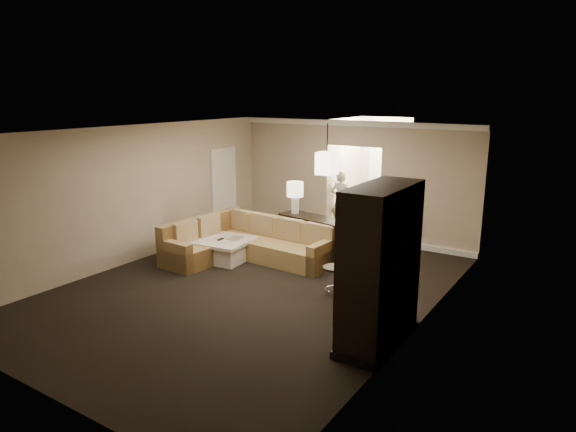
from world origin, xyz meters
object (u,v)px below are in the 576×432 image
Objects in this scene: drink_table at (334,275)px; armoire at (379,270)px; person at (341,198)px; console_table at (327,237)px; coffee_table at (225,249)px; sectional_sofa at (246,244)px.

armoire is at bearing -43.01° from drink_table.
console_table is at bearing 113.32° from person.
coffee_table is 2.17m from console_table.
coffee_table is 2.35× the size of drink_table.
drink_table is (2.45, -0.69, 0.01)m from sectional_sofa.
coffee_table is 3.52m from person.
sectional_sofa is at bearing 32.51° from coffee_table.
armoire is (2.30, -2.74, 0.55)m from console_table.
drink_table is at bearing -12.33° from sectional_sofa.
console_table reaches higher than coffee_table.
coffee_table is at bearing 157.96° from armoire.
console_table is 4.72× the size of drink_table.
coffee_table is at bearing -141.09° from console_table.
sectional_sofa is 2.55m from drink_table.
person is at bearing 122.18° from armoire.
person is at bearing 120.15° from console_table.
console_table is 2.43m from person.
coffee_table is 2.88m from drink_table.
drink_table reaches higher than coffee_table.
person is at bearing 72.61° from coffee_table.
drink_table is at bearing 118.61° from person.
armoire is at bearing 125.05° from person.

